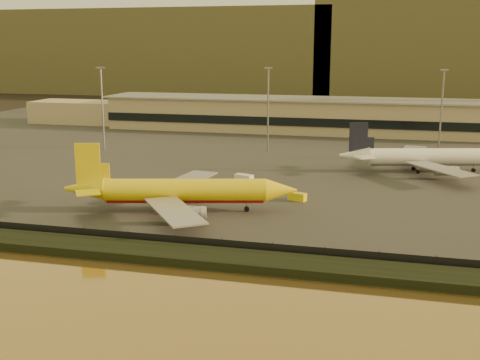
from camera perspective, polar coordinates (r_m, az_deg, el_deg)
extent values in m
plane|color=black|center=(107.66, -0.79, -4.68)|extent=(900.00, 900.00, 0.00)
cube|color=black|center=(91.99, -3.56, -7.32)|extent=(320.00, 7.00, 1.40)
cube|color=#2D2D2D|center=(198.65, 6.34, 3.32)|extent=(320.00, 220.00, 0.20)
cube|color=black|center=(95.38, -2.83, -6.19)|extent=(300.00, 0.05, 2.20)
cube|color=tan|center=(227.29, 7.44, 6.02)|extent=(160.00, 22.00, 12.00)
cube|color=black|center=(216.38, 7.07, 5.43)|extent=(160.00, 0.60, 3.00)
cube|color=gray|center=(226.66, 7.49, 7.60)|extent=(164.00, 24.00, 0.60)
cube|color=tan|center=(260.11, -13.83, 6.26)|extent=(50.00, 18.00, 9.00)
cylinder|color=slate|center=(191.14, -12.90, 6.53)|extent=(0.50, 0.50, 25.00)
cube|color=slate|center=(190.27, -13.10, 10.33)|extent=(2.20, 2.20, 0.40)
cylinder|color=slate|center=(183.98, 2.67, 6.60)|extent=(0.50, 0.50, 25.00)
cube|color=slate|center=(183.07, 2.71, 10.56)|extent=(2.20, 2.20, 0.40)
cylinder|color=slate|center=(178.78, 18.52, 5.79)|extent=(0.50, 0.50, 25.00)
cube|color=slate|center=(177.85, 18.80, 9.85)|extent=(2.20, 2.20, 0.40)
cube|color=brown|center=(469.83, -6.69, 12.03)|extent=(260.00, 160.00, 55.00)
cylinder|color=yellow|center=(117.52, -5.21, -0.97)|extent=(31.49, 12.12, 4.53)
cylinder|color=red|center=(117.71, -5.20, -1.34)|extent=(30.41, 10.94, 3.53)
cone|color=yellow|center=(117.33, 3.94, -0.97)|extent=(7.02, 5.89, 4.53)
cone|color=yellow|center=(120.79, -14.51, -0.79)|extent=(8.71, 6.32, 4.53)
cube|color=yellow|center=(119.55, -14.23, 1.54)|extent=(4.73, 1.53, 7.92)
cube|color=yellow|center=(124.58, -13.23, -0.15)|extent=(4.62, 4.57, 0.27)
cube|color=yellow|center=(116.02, -14.23, -1.14)|extent=(5.98, 5.96, 0.27)
cube|color=gray|center=(129.47, -5.11, -0.05)|extent=(8.67, 20.23, 0.27)
cylinder|color=gray|center=(126.73, -4.24, -0.89)|extent=(5.68, 3.70, 2.49)
cube|color=gray|center=(106.19, -6.24, -2.92)|extent=(16.51, 19.40, 0.27)
cylinder|color=gray|center=(109.13, -4.92, -3.14)|extent=(5.68, 3.70, 2.49)
cylinder|color=black|center=(118.01, 0.64, -2.77)|extent=(1.16, 1.01, 1.00)
cylinder|color=slate|center=(117.87, 0.64, -2.52)|extent=(0.17, 0.17, 2.04)
cylinder|color=black|center=(116.86, -6.85, -3.01)|extent=(1.16, 1.01, 1.00)
cylinder|color=slate|center=(116.72, -6.86, -2.77)|extent=(0.17, 0.17, 2.04)
cylinder|color=black|center=(120.76, -6.63, -2.49)|extent=(1.16, 1.01, 1.00)
cylinder|color=slate|center=(120.62, -6.64, -2.25)|extent=(0.17, 0.17, 2.04)
cylinder|color=white|center=(161.38, 17.48, 2.14)|extent=(30.76, 11.79, 4.26)
cylinder|color=gray|center=(161.51, 17.46, 1.88)|extent=(29.70, 10.67, 3.32)
cone|color=white|center=(156.56, 10.79, 2.31)|extent=(8.49, 6.04, 4.26)
cube|color=black|center=(155.97, 11.17, 4.01)|extent=(4.62, 1.50, 7.45)
cube|color=white|center=(160.95, 11.11, 2.70)|extent=(4.50, 4.30, 0.26)
cube|color=white|center=(152.74, 11.72, 2.14)|extent=(5.77, 5.70, 0.26)
cube|color=gray|center=(172.28, 16.04, 2.62)|extent=(8.42, 19.78, 0.26)
cylinder|color=gray|center=(170.38, 16.97, 2.05)|extent=(5.53, 3.55, 2.34)
cube|color=gray|center=(150.32, 18.48, 1.04)|extent=(16.19, 18.96, 0.26)
cylinder|color=gray|center=(153.90, 18.87, 0.83)|extent=(5.53, 3.55, 2.34)
cylinder|color=black|center=(165.95, 21.26, 0.88)|extent=(1.09, 0.96, 0.94)
cylinder|color=slate|center=(165.86, 21.27, 1.04)|extent=(0.22, 0.22, 1.92)
cylinder|color=black|center=(159.30, 16.51, 0.76)|extent=(1.09, 0.96, 0.94)
cylinder|color=slate|center=(159.20, 16.52, 0.93)|extent=(0.22, 0.22, 1.92)
cylinder|color=black|center=(162.89, 16.13, 1.04)|extent=(1.09, 0.96, 0.94)
cylinder|color=slate|center=(162.80, 16.14, 1.21)|extent=(0.22, 0.22, 1.92)
cube|color=yellow|center=(126.72, 5.45, -1.58)|extent=(4.09, 2.81, 1.68)
cube|color=white|center=(142.73, 0.38, 0.15)|extent=(4.68, 3.22, 1.93)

